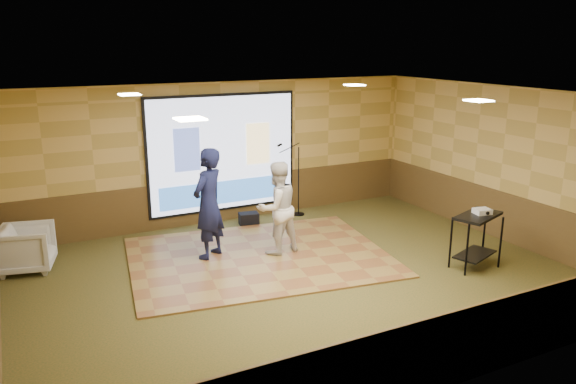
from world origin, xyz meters
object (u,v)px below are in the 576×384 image
av_table (477,231)px  mic_stand (296,194)px  player_right (277,208)px  duffel_bag (249,219)px  dance_floor (259,257)px  banquet_chair (27,248)px  projector_screen (223,154)px  player_left (209,204)px  projector (482,211)px

av_table → mic_stand: size_ratio=0.58×
player_right → duffel_bag: 1.98m
player_right → dance_floor: bearing=-5.1°
dance_floor → mic_stand: mic_stand is taller
banquet_chair → duffel_bag: banquet_chair is taller
projector_screen → player_left: projector_screen is taller
banquet_chair → duffel_bag: size_ratio=2.11×
player_right → av_table: bearing=134.3°
projector_screen → mic_stand: 1.89m
projector_screen → banquet_chair: projector_screen is taller
player_right → banquet_chair: (-4.15, 1.26, -0.49)m
mic_stand → duffel_bag: (-1.23, -0.14, -0.37)m
projector_screen → av_table: 5.38m
player_right → banquet_chair: 4.37m
av_table → mic_stand: mic_stand is taller
player_right → mic_stand: (1.42, 1.96, -0.39)m
projector → dance_floor: bearing=157.8°
projector → banquet_chair: size_ratio=0.31×
dance_floor → player_right: bearing=3.1°
player_right → duffel_bag: size_ratio=4.18×
player_left → projector: size_ratio=7.46×
player_left → av_table: 4.69m
player_left → projector: bearing=111.3°
banquet_chair → duffel_bag: bearing=-69.3°
projector_screen → duffel_bag: bearing=-54.9°
player_left → av_table: size_ratio=2.07×
av_table → player_left: bearing=147.8°
projector_screen → projector: size_ratio=12.39×
duffel_bag → mic_stand: bearing=6.7°
av_table → banquet_chair: av_table is taller
player_left → duffel_bag: 2.20m
projector → banquet_chair: projector is taller
av_table → banquet_chair: (-6.93, 3.39, -0.28)m
projector_screen → av_table: (2.93, -4.45, -0.80)m
player_left → player_right: 1.24m
projector → duffel_bag: projector is taller
banquet_chair → dance_floor: bearing=-95.3°
projector_screen → projector: bearing=-55.9°
projector_screen → av_table: size_ratio=3.43×
projector_screen → dance_floor: 2.76m
banquet_chair → duffel_bag: 4.39m
projector_screen → av_table: projector_screen is taller
projector → player_right: bearing=154.2°
dance_floor → mic_stand: (1.80, 1.98, 0.48)m
mic_stand → duffel_bag: bearing=179.1°
player_left → banquet_chair: 3.17m
player_right → mic_stand: 2.46m
projector_screen → duffel_bag: (0.35, -0.50, -1.35)m
player_right → banquet_chair: size_ratio=1.98×
dance_floor → av_table: 3.85m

